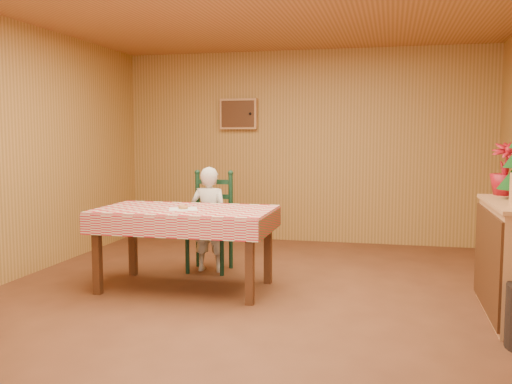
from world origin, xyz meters
The scene contains 8 objects.
ground centered at (0.00, 0.00, 0.00)m, with size 6.00×6.00×0.00m, color brown.
cabin_walls centered at (0.00, 0.53, 1.83)m, with size 5.10×6.05×2.65m.
dining_table centered at (-0.71, 0.28, 0.69)m, with size 1.66×0.96×0.77m.
ladder_chair centered at (-0.71, 1.07, 0.50)m, with size 0.44×0.40×1.08m.
seated_child centered at (-0.71, 1.01, 0.56)m, with size 0.41×0.27×1.12m, color silver.
napkin centered at (-0.71, 0.23, 0.77)m, with size 0.26×0.26×0.00m, color white.
donut centered at (-0.71, 0.23, 0.79)m, with size 0.10×0.10×0.03m, color #B77841.
flower_arrangement centered at (2.15, 0.63, 1.16)m, with size 0.26×0.26×0.47m, color maroon.
Camera 1 is at (1.17, -4.74, 1.46)m, focal length 40.00 mm.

